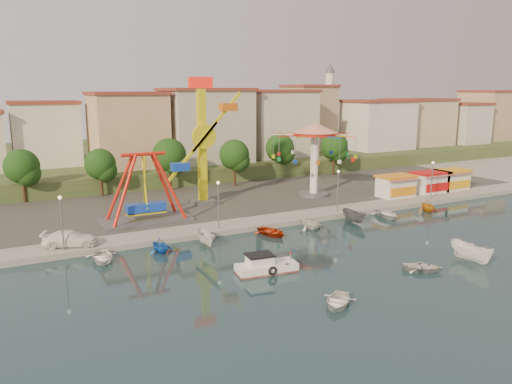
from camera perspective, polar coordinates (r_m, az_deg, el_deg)
ground at (r=48.37m, az=10.87°, el=-7.32°), size 200.00×200.00×0.00m
quay_deck at (r=102.86m, az=-11.11°, el=2.94°), size 200.00×100.00×0.60m
asphalt_pad at (r=73.16m, az=-3.84°, el=-0.14°), size 90.00×28.00×0.01m
hill_terrace at (r=107.45m, az=-11.90°, el=3.92°), size 200.00×60.00×3.00m
pirate_ship_ride at (r=58.26m, az=-12.56°, el=0.34°), size 10.00×5.00×8.00m
kamikaze_tower at (r=65.59m, az=-5.83°, el=5.41°), size 7.04×3.10×16.50m
wave_swinger at (r=70.85m, az=6.73°, el=5.63°), size 11.60×11.60×10.40m
booth_left at (r=73.17m, az=15.69°, el=0.69°), size 5.40×3.78×3.08m
booth_mid at (r=77.84m, az=19.27°, el=1.11°), size 5.40×3.78×3.08m
booth_right at (r=81.12m, az=21.42°, el=1.36°), size 5.40×3.78×3.08m
lamp_post_0 at (r=50.35m, az=-21.29°, el=-3.48°), size 0.14×0.14×5.00m
lamp_post_1 at (r=54.29m, az=-4.31°, el=-1.63°), size 0.14×0.14×5.00m
lamp_post_2 at (r=62.22m, az=9.33°, el=-0.03°), size 0.14×0.14×5.00m
lamp_post_3 at (r=72.85m, az=19.44°, el=1.16°), size 0.14×0.14×5.00m
tree_0 at (r=73.27m, az=-25.20°, el=2.65°), size 4.60×4.60×7.19m
tree_1 at (r=73.66m, az=-17.38°, el=3.06°), size 4.35×4.35×6.80m
tree_2 at (r=75.54m, az=-9.87°, el=4.17°), size 5.02×5.02×7.85m
tree_3 at (r=77.89m, az=-2.50°, el=4.29°), size 4.68×4.68×7.32m
tree_4 at (r=85.13m, az=2.75°, el=5.05°), size 4.86×4.86×7.60m
tree_5 at (r=89.13m, az=8.92°, el=5.20°), size 4.83×4.83×7.54m
building_1 at (r=87.63m, az=-22.74°, el=5.38°), size 12.33×9.01×8.63m
building_2 at (r=90.18m, az=-14.47°, el=6.90°), size 11.95×9.28×11.23m
building_3 at (r=91.46m, az=-5.49°, el=6.64°), size 12.59×10.50×9.20m
building_4 at (r=100.30m, az=0.95°, el=7.14°), size 10.75×9.23×9.24m
building_5 at (r=105.70m, az=7.85°, el=7.81°), size 12.77×10.96×11.21m
building_6 at (r=111.72m, az=13.30°, el=8.10°), size 8.23×8.98×12.36m
building_7 at (r=123.45m, az=15.97°, el=7.45°), size 11.59×10.93×8.76m
building_8 at (r=129.02m, az=22.56°, el=8.02°), size 12.84×9.28×12.58m
building_9 at (r=141.39m, az=25.20°, el=7.37°), size 12.95×9.17×9.21m
minaret at (r=110.61m, az=8.34°, el=10.01°), size 2.80×2.80×18.00m
cabin_motorboat at (r=43.57m, az=1.05°, el=-8.56°), size 5.48×2.59×1.86m
rowboat_a at (r=46.29m, az=18.47°, el=-8.15°), size 4.14×4.02×0.70m
rowboat_b at (r=37.82m, az=9.29°, el=-12.19°), size 4.37×4.28×0.74m
skiff at (r=50.05m, az=23.41°, el=-6.36°), size 2.00×4.74×1.80m
van at (r=51.84m, az=-20.48°, el=-5.00°), size 5.56×3.67×1.50m
moored_boat_0 at (r=48.43m, az=-17.18°, el=-7.11°), size 3.22×4.21×0.81m
moored_boat_1 at (r=49.52m, az=-10.90°, el=-5.97°), size 3.01×3.29×1.47m
moored_boat_2 at (r=51.02m, az=-5.72°, el=-5.28°), size 1.66×3.89×1.47m
moored_boat_3 at (r=54.30m, az=1.81°, el=-4.55°), size 3.54×4.37×0.80m
moored_boat_4 at (r=56.73m, az=6.22°, el=-3.45°), size 3.49×3.79×1.66m
moored_boat_5 at (r=60.37m, az=11.17°, el=-2.74°), size 1.52×3.95×1.52m
moored_boat_6 at (r=63.78m, az=14.83°, el=-2.44°), size 3.78×4.73×0.88m
moored_boat_7 at (r=68.35m, az=19.02°, el=-1.45°), size 3.37×3.65×1.59m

